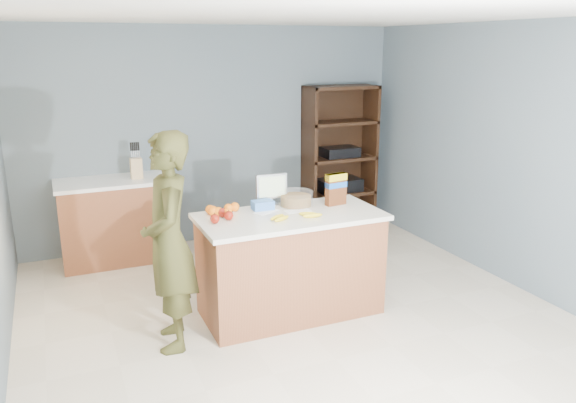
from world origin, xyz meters
name	(u,v)px	position (x,y,z in m)	size (l,w,h in m)	color
floor	(305,327)	(0.00, 0.00, 0.00)	(4.50, 5.00, 0.02)	beige
walls	(306,130)	(0.00, 0.00, 1.65)	(4.52, 5.02, 2.51)	slate
counter_peninsula	(290,268)	(0.00, 0.30, 0.42)	(1.56, 0.76, 0.90)	brown
back_cabinet	(119,220)	(-1.20, 2.20, 0.45)	(1.24, 0.62, 0.90)	brown
shelving_unit	(338,160)	(1.55, 2.35, 0.86)	(0.90, 0.40, 1.80)	black
person	(169,242)	(-1.05, 0.17, 0.84)	(0.61, 0.40, 1.68)	#393817
knife_block	(136,167)	(-0.98, 2.17, 1.02)	(0.12, 0.10, 0.31)	tan
envelopes	(282,211)	(-0.03, 0.41, 0.90)	(0.49, 0.24, 0.00)	white
bananas	(295,216)	(-0.01, 0.18, 0.92)	(0.46, 0.16, 0.04)	yellow
apples	(222,216)	(-0.57, 0.37, 0.94)	(0.21, 0.22, 0.08)	maroon
oranges	(221,210)	(-0.54, 0.52, 0.94)	(0.30, 0.21, 0.08)	orange
blue_carton	(263,205)	(-0.16, 0.53, 0.94)	(0.18, 0.12, 0.08)	blue
salad_bowl	(296,199)	(0.16, 0.53, 0.96)	(0.30, 0.30, 0.13)	#267219
tv	(272,188)	(-0.04, 0.64, 1.06)	(0.28, 0.12, 0.28)	silver
cereal_box	(336,187)	(0.49, 0.41, 1.07)	(0.20, 0.09, 0.28)	#592B14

